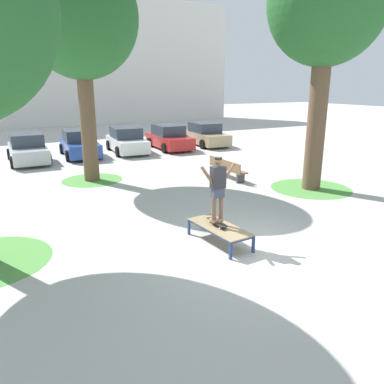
# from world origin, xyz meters

# --- Properties ---
(ground_plane) EXTENTS (120.00, 120.00, 0.00)m
(ground_plane) POSITION_xyz_m (0.00, 0.00, 0.00)
(ground_plane) COLOR #B7B5AD
(building_facade) EXTENTS (35.17, 4.00, 12.46)m
(building_facade) POSITION_xyz_m (2.28, 33.80, 6.23)
(building_facade) COLOR silver
(building_facade) RESTS_ON ground
(skate_box) EXTENTS (0.91, 1.95, 0.46)m
(skate_box) POSITION_xyz_m (-0.36, 0.46, 0.41)
(skate_box) COLOR navy
(skate_box) RESTS_ON ground
(skateboard) EXTENTS (0.24, 0.81, 0.09)m
(skateboard) POSITION_xyz_m (-0.37, 0.56, 0.54)
(skateboard) COLOR black
(skateboard) RESTS_ON skate_box
(skater) EXTENTS (1.00, 0.30, 1.69)m
(skater) POSITION_xyz_m (-0.37, 0.57, 1.53)
(skater) COLOR brown
(skater) RESTS_ON skateboard
(tree_near_right) EXTENTS (4.17, 4.17, 8.93)m
(tree_near_right) POSITION_xyz_m (5.69, 3.31, 6.61)
(tree_near_right) COLOR brown
(tree_near_right) RESTS_ON ground
(grass_patch_near_right) EXTENTS (3.12, 3.12, 0.01)m
(grass_patch_near_right) POSITION_xyz_m (5.69, 3.31, 0.00)
(grass_patch_near_right) COLOR #519342
(grass_patch_near_right) RESTS_ON ground
(tree_mid_back) EXTENTS (4.48, 4.48, 8.82)m
(tree_mid_back) POSITION_xyz_m (-1.61, 8.74, 6.39)
(tree_mid_back) COLOR brown
(tree_mid_back) RESTS_ON ground
(grass_patch_mid_back) EXTENTS (2.55, 2.55, 0.01)m
(grass_patch_mid_back) POSITION_xyz_m (-1.61, 8.74, 0.00)
(grass_patch_mid_back) COLOR #519342
(grass_patch_mid_back) RESTS_ON ground
(car_silver) EXTENTS (1.93, 4.20, 1.50)m
(car_silver) POSITION_xyz_m (-3.61, 14.28, 0.69)
(car_silver) COLOR #B7BABF
(car_silver) RESTS_ON ground
(car_blue) EXTENTS (2.08, 4.28, 1.50)m
(car_blue) POSITION_xyz_m (-0.81, 14.74, 0.69)
(car_blue) COLOR #28479E
(car_blue) RESTS_ON ground
(car_white) EXTENTS (2.17, 4.32, 1.50)m
(car_white) POSITION_xyz_m (1.98, 14.72, 0.69)
(car_white) COLOR silver
(car_white) RESTS_ON ground
(car_red) EXTENTS (2.04, 4.26, 1.50)m
(car_red) POSITION_xyz_m (4.76, 14.68, 0.69)
(car_red) COLOR red
(car_red) RESTS_ON ground
(car_tan) EXTENTS (2.11, 4.29, 1.50)m
(car_tan) POSITION_xyz_m (7.55, 14.89, 0.69)
(car_tan) COLOR tan
(car_tan) RESTS_ON ground
(park_bench) EXTENTS (0.44, 2.40, 0.83)m
(park_bench) POSITION_xyz_m (3.68, 6.31, 0.45)
(park_bench) COLOR brown
(park_bench) RESTS_ON ground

